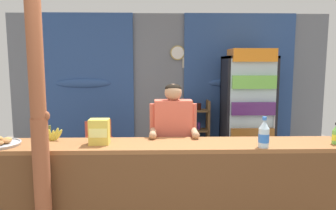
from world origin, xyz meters
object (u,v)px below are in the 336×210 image
object	(u,v)px
plastic_lawn_chair	(101,144)
timber_post	(39,124)
soda_bottle_lime_soda	(336,135)
snack_box_instant_noodle	(99,132)
stall_counter	(163,185)
banana_bunch	(50,135)
bottle_shelf_rack	(195,132)
shopkeeper	(173,135)
drink_fridge	(248,105)
soda_bottle_water	(264,135)

from	to	relation	value
plastic_lawn_chair	timber_post	bearing A→B (deg)	-92.90
soda_bottle_lime_soda	snack_box_instant_noodle	bearing A→B (deg)	178.59
stall_counter	banana_bunch	bearing A→B (deg)	167.96
snack_box_instant_noodle	banana_bunch	world-z (taller)	snack_box_instant_noodle
bottle_shelf_rack	soda_bottle_lime_soda	world-z (taller)	soda_bottle_lime_soda
shopkeeper	banana_bunch	size ratio (longest dim) A/B	5.64
plastic_lawn_chair	shopkeeper	size ratio (longest dim) A/B	0.56
drink_fridge	bottle_shelf_rack	xyz separation A→B (m)	(-0.83, 0.27, -0.49)
bottle_shelf_rack	timber_post	bearing A→B (deg)	-121.97
bottle_shelf_rack	snack_box_instant_noodle	world-z (taller)	snack_box_instant_noodle
drink_fridge	shopkeeper	bearing A→B (deg)	-129.26
shopkeeper	snack_box_instant_noodle	distance (m)	0.87
timber_post	soda_bottle_lime_soda	world-z (taller)	timber_post
snack_box_instant_noodle	timber_post	bearing A→B (deg)	-143.70
plastic_lawn_chair	bottle_shelf_rack	bearing A→B (deg)	15.81
stall_counter	drink_fridge	size ratio (longest dim) A/B	1.81
drink_fridge	snack_box_instant_noodle	distance (m)	2.84
soda_bottle_water	snack_box_instant_noodle	xyz separation A→B (m)	(-1.54, 0.17, 0.00)
shopkeeper	drink_fridge	bearing A→B (deg)	50.74
stall_counter	shopkeeper	bearing A→B (deg)	77.72
timber_post	banana_bunch	xyz separation A→B (m)	(-0.08, 0.47, -0.20)
soda_bottle_water	soda_bottle_lime_soda	size ratio (longest dim) A/B	1.38
snack_box_instant_noodle	shopkeeper	bearing A→B (deg)	31.35
bottle_shelf_rack	soda_bottle_water	bearing A→B (deg)	-81.66
stall_counter	soda_bottle_lime_soda	world-z (taller)	soda_bottle_lime_soda
shopkeeper	soda_bottle_lime_soda	distance (m)	1.63
timber_post	plastic_lawn_chair	size ratio (longest dim) A/B	3.01
bottle_shelf_rack	banana_bunch	xyz separation A→B (m)	(-1.71, -2.14, 0.45)
bottle_shelf_rack	snack_box_instant_noodle	xyz separation A→B (m)	(-1.18, -2.28, 0.51)
shopkeeper	soda_bottle_lime_soda	xyz separation A→B (m)	(1.55, -0.50, 0.11)
stall_counter	timber_post	world-z (taller)	timber_post
bottle_shelf_rack	soda_bottle_water	world-z (taller)	soda_bottle_water
timber_post	soda_bottle_lime_soda	distance (m)	2.75
plastic_lawn_chair	soda_bottle_lime_soda	bearing A→B (deg)	-36.10
snack_box_instant_noodle	bottle_shelf_rack	bearing A→B (deg)	62.59
drink_fridge	snack_box_instant_noodle	bearing A→B (deg)	-135.00
stall_counter	shopkeeper	size ratio (longest dim) A/B	2.33
bottle_shelf_rack	plastic_lawn_chair	world-z (taller)	bottle_shelf_rack
stall_counter	banana_bunch	xyz separation A→B (m)	(-1.14, 0.24, 0.44)
shopkeeper	bottle_shelf_rack	bearing A→B (deg)	76.16
soda_bottle_lime_soda	banana_bunch	world-z (taller)	soda_bottle_lime_soda
shopkeeper	snack_box_instant_noodle	size ratio (longest dim) A/B	6.29
stall_counter	timber_post	bearing A→B (deg)	-167.72
stall_counter	plastic_lawn_chair	bearing A→B (deg)	115.93
bottle_shelf_rack	drink_fridge	bearing A→B (deg)	-18.21
plastic_lawn_chair	shopkeeper	distance (m)	1.83
timber_post	plastic_lawn_chair	distance (m)	2.31
soda_bottle_water	banana_bunch	distance (m)	2.09
bottle_shelf_rack	stall_counter	bearing A→B (deg)	-103.48
stall_counter	bottle_shelf_rack	xyz separation A→B (m)	(0.57, 2.38, -0.01)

